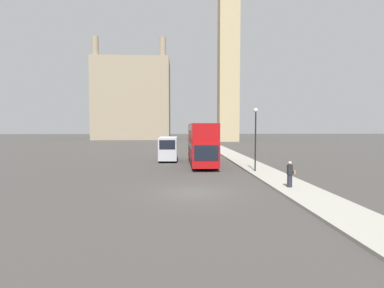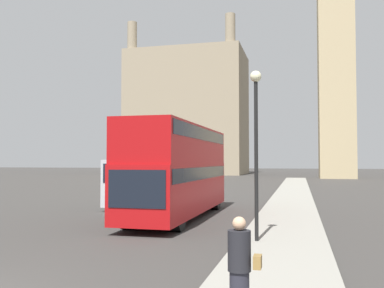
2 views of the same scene
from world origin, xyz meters
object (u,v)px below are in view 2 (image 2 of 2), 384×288
at_px(red_double_decker_bus, 179,167).
at_px(street_lamp, 256,128).
at_px(pedestrian, 240,269).
at_px(white_van, 138,182).

relative_size(red_double_decker_bus, street_lamp, 2.01).
relative_size(pedestrian, street_lamp, 0.30).
bearing_deg(street_lamp, pedestrian, -86.57).
bearing_deg(pedestrian, white_van, 116.17).
xyz_separation_m(white_van, street_lamp, (7.77, -9.75, 2.25)).
height_order(white_van, street_lamp, street_lamp).
bearing_deg(white_van, pedestrian, -63.83).
xyz_separation_m(white_van, pedestrian, (8.18, -16.64, -0.49)).
height_order(red_double_decker_bus, pedestrian, red_double_decker_bus).
bearing_deg(pedestrian, street_lamp, 93.43).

